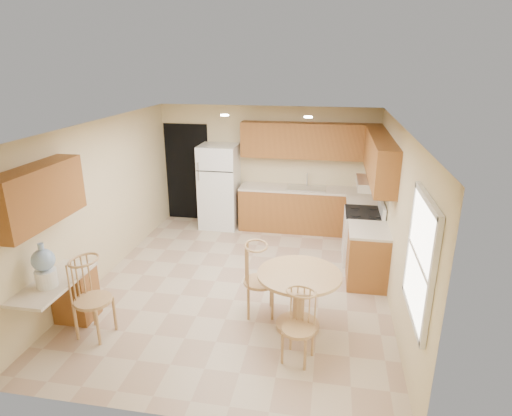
% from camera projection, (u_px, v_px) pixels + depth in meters
% --- Properties ---
extents(floor, '(5.50, 5.50, 0.00)m').
position_uv_depth(floor, '(241.00, 283.00, 6.80)').
color(floor, tan).
rests_on(floor, ground).
extents(ceiling, '(4.50, 5.50, 0.02)m').
position_uv_depth(ceiling, '(239.00, 125.00, 5.98)').
color(ceiling, white).
rests_on(ceiling, wall_back).
extents(wall_back, '(4.50, 0.02, 2.50)m').
position_uv_depth(wall_back, '(267.00, 167.00, 8.95)').
color(wall_back, '#C9B487').
rests_on(wall_back, floor).
extents(wall_front, '(4.50, 0.02, 2.50)m').
position_uv_depth(wall_front, '(176.00, 309.00, 3.83)').
color(wall_front, '#C9B487').
rests_on(wall_front, floor).
extents(wall_left, '(0.02, 5.50, 2.50)m').
position_uv_depth(wall_left, '(101.00, 201.00, 6.76)').
color(wall_left, '#C9B487').
rests_on(wall_left, floor).
extents(wall_right, '(0.02, 5.50, 2.50)m').
position_uv_depth(wall_right, '(396.00, 219.00, 6.02)').
color(wall_right, '#C9B487').
rests_on(wall_right, floor).
extents(doorway, '(0.90, 0.02, 2.10)m').
position_uv_depth(doorway, '(187.00, 172.00, 9.29)').
color(doorway, black).
rests_on(doorway, floor).
extents(base_cab_back, '(2.75, 0.60, 0.87)m').
position_uv_depth(base_cab_back, '(307.00, 210.00, 8.79)').
color(base_cab_back, '#9A5C27').
rests_on(base_cab_back, floor).
extents(counter_back, '(2.75, 0.63, 0.04)m').
position_uv_depth(counter_back, '(308.00, 189.00, 8.64)').
color(counter_back, beige).
rests_on(counter_back, base_cab_back).
extents(base_cab_right_a, '(0.60, 0.59, 0.87)m').
position_uv_depth(base_cab_right_a, '(362.00, 224.00, 8.06)').
color(base_cab_right_a, '#9A5C27').
rests_on(base_cab_right_a, floor).
extents(counter_right_a, '(0.63, 0.59, 0.04)m').
position_uv_depth(counter_right_a, '(364.00, 201.00, 7.91)').
color(counter_right_a, beige).
rests_on(counter_right_a, base_cab_right_a).
extents(base_cab_right_b, '(0.60, 0.80, 0.87)m').
position_uv_depth(base_cab_right_b, '(367.00, 257.00, 6.71)').
color(base_cab_right_b, '#9A5C27').
rests_on(base_cab_right_b, floor).
extents(counter_right_b, '(0.63, 0.80, 0.04)m').
position_uv_depth(counter_right_b, '(370.00, 230.00, 6.56)').
color(counter_right_b, beige).
rests_on(counter_right_b, base_cab_right_b).
extents(upper_cab_back, '(2.75, 0.33, 0.70)m').
position_uv_depth(upper_cab_back, '(310.00, 141.00, 8.45)').
color(upper_cab_back, '#9A5C27').
rests_on(upper_cab_back, wall_back).
extents(upper_cab_right, '(0.33, 2.42, 0.70)m').
position_uv_depth(upper_cab_right, '(380.00, 158.00, 6.98)').
color(upper_cab_right, '#9A5C27').
rests_on(upper_cab_right, wall_right).
extents(upper_cab_left, '(0.33, 1.40, 0.70)m').
position_uv_depth(upper_cab_left, '(38.00, 195.00, 5.04)').
color(upper_cab_left, '#9A5C27').
rests_on(upper_cab_left, wall_left).
extents(sink, '(0.78, 0.44, 0.01)m').
position_uv_depth(sink, '(306.00, 188.00, 8.64)').
color(sink, silver).
rests_on(sink, counter_back).
extents(range_hood, '(0.50, 0.76, 0.14)m').
position_uv_depth(range_hood, '(372.00, 184.00, 7.10)').
color(range_hood, silver).
rests_on(range_hood, upper_cab_right).
extents(desk_pedestal, '(0.48, 0.42, 0.72)m').
position_uv_depth(desk_pedestal, '(76.00, 295.00, 5.78)').
color(desk_pedestal, '#9A5C27').
rests_on(desk_pedestal, floor).
extents(desk_top, '(0.50, 1.20, 0.04)m').
position_uv_depth(desk_top, '(54.00, 283.00, 5.30)').
color(desk_top, beige).
rests_on(desk_top, desk_pedestal).
extents(window, '(0.06, 1.12, 1.30)m').
position_uv_depth(window, '(421.00, 259.00, 4.22)').
color(window, white).
rests_on(window, wall_right).
extents(can_light_a, '(0.14, 0.14, 0.02)m').
position_uv_depth(can_light_a, '(225.00, 115.00, 7.18)').
color(can_light_a, white).
rests_on(can_light_a, ceiling).
extents(can_light_b, '(0.14, 0.14, 0.02)m').
position_uv_depth(can_light_b, '(308.00, 117.00, 6.95)').
color(can_light_b, white).
rests_on(can_light_b, ceiling).
extents(refrigerator, '(0.77, 0.75, 1.74)m').
position_uv_depth(refrigerator, '(219.00, 186.00, 8.90)').
color(refrigerator, white).
rests_on(refrigerator, floor).
extents(stove, '(0.65, 0.76, 1.09)m').
position_uv_depth(stove, '(363.00, 236.00, 7.43)').
color(stove, white).
rests_on(stove, floor).
extents(dining_table, '(1.08, 1.08, 0.80)m').
position_uv_depth(dining_table, '(299.00, 292.00, 5.52)').
color(dining_table, tan).
rests_on(dining_table, floor).
extents(chair_table_a, '(0.46, 0.59, 1.03)m').
position_uv_depth(chair_table_a, '(259.00, 276.00, 5.72)').
color(chair_table_a, tan).
rests_on(chair_table_a, floor).
extents(chair_table_b, '(0.39, 0.41, 0.88)m').
position_uv_depth(chair_table_b, '(298.00, 325.00, 4.82)').
color(chair_table_b, tan).
rests_on(chair_table_b, floor).
extents(chair_desk, '(0.47, 0.60, 1.05)m').
position_uv_depth(chair_desk, '(87.00, 295.00, 5.24)').
color(chair_desk, tan).
rests_on(chair_desk, floor).
extents(water_crock, '(0.27, 0.27, 0.56)m').
position_uv_depth(water_crock, '(44.00, 267.00, 5.10)').
color(water_crock, white).
rests_on(water_crock, desk_top).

